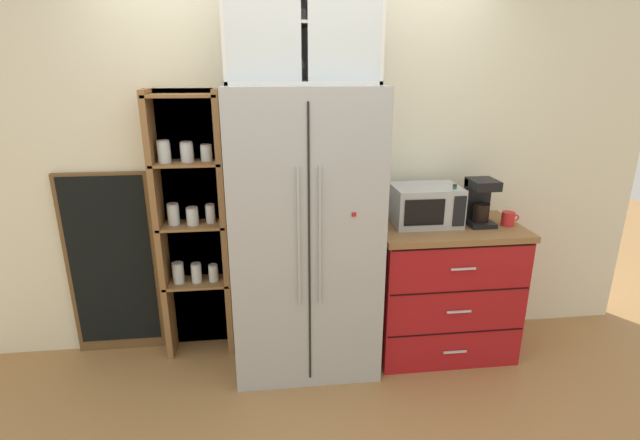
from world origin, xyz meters
TOP-DOWN VIEW (x-y plane):
  - ground_plane at (0.00, 0.00)m, footprint 10.71×10.71m
  - wall_back_cream at (0.00, 0.40)m, footprint 5.01×0.10m
  - refrigerator at (0.00, 0.04)m, footprint 0.92×0.65m
  - pantry_shelf_column at (-0.73, 0.30)m, footprint 0.50×0.25m
  - counter_cabinet at (0.97, 0.07)m, footprint 0.97×0.60m
  - microwave at (0.82, 0.12)m, footprint 0.44×0.33m
  - coffee_maker at (1.17, 0.07)m, footprint 0.17×0.20m
  - mug_red at (1.36, 0.01)m, footprint 0.12×0.09m
  - mug_charcoal at (0.97, 0.01)m, footprint 0.11×0.07m
  - bottle_green at (0.97, 0.02)m, footprint 0.06×0.06m
  - upper_cabinet at (0.00, 0.09)m, footprint 0.88×0.32m
  - chalkboard_menu at (-1.30, 0.33)m, footprint 0.60×0.04m

SIDE VIEW (x-z plane):
  - ground_plane at x=0.00m, z-range 0.00..0.00m
  - counter_cabinet at x=0.97m, z-range 0.00..0.94m
  - chalkboard_menu at x=-1.30m, z-range 0.00..1.30m
  - refrigerator at x=0.00m, z-range 0.00..1.85m
  - pantry_shelf_column at x=-0.73m, z-range 0.03..1.85m
  - mug_charcoal at x=0.97m, z-range 0.94..1.03m
  - mug_red at x=1.36m, z-range 0.94..1.03m
  - bottle_green at x=0.97m, z-range 0.92..1.21m
  - microwave at x=0.82m, z-range 0.94..1.20m
  - coffee_maker at x=1.17m, z-range 0.94..1.25m
  - wall_back_cream at x=0.00m, z-range 0.00..2.55m
  - upper_cabinet at x=0.00m, z-range 1.85..2.50m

